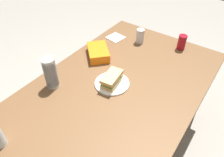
{
  "coord_description": "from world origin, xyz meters",
  "views": [
    {
      "loc": [
        0.86,
        0.58,
        1.72
      ],
      "look_at": [
        -0.01,
        -0.04,
        0.77
      ],
      "focal_mm": 34.52,
      "sensor_mm": 36.0,
      "label": 1
    }
  ],
  "objects_px": {
    "sandwich": "(112,79)",
    "soda_can_silver": "(140,36)",
    "chip_bag": "(98,52)",
    "dining_table": "(116,96)",
    "plastic_cup_stack": "(51,73)",
    "paper_plate": "(112,83)",
    "soda_can_red": "(182,42)"
  },
  "relations": [
    {
      "from": "sandwich",
      "to": "soda_can_silver",
      "type": "height_order",
      "value": "soda_can_silver"
    },
    {
      "from": "chip_bag",
      "to": "dining_table",
      "type": "bearing_deg",
      "value": 8.76
    },
    {
      "from": "plastic_cup_stack",
      "to": "chip_bag",
      "type": "bearing_deg",
      "value": 175.56
    },
    {
      "from": "dining_table",
      "to": "plastic_cup_stack",
      "type": "relative_size",
      "value": 7.55
    },
    {
      "from": "sandwich",
      "to": "paper_plate",
      "type": "bearing_deg",
      "value": -145.81
    },
    {
      "from": "soda_can_silver",
      "to": "soda_can_red",
      "type": "bearing_deg",
      "value": 108.84
    },
    {
      "from": "dining_table",
      "to": "soda_can_red",
      "type": "distance_m",
      "value": 0.73
    },
    {
      "from": "soda_can_red",
      "to": "chip_bag",
      "type": "xyz_separation_m",
      "value": [
        0.48,
        -0.49,
        -0.03
      ]
    },
    {
      "from": "dining_table",
      "to": "soda_can_silver",
      "type": "relative_size",
      "value": 13.68
    },
    {
      "from": "paper_plate",
      "to": "chip_bag",
      "type": "distance_m",
      "value": 0.35
    },
    {
      "from": "soda_can_red",
      "to": "chip_bag",
      "type": "distance_m",
      "value": 0.69
    },
    {
      "from": "paper_plate",
      "to": "chip_bag",
      "type": "height_order",
      "value": "chip_bag"
    },
    {
      "from": "dining_table",
      "to": "soda_can_silver",
      "type": "bearing_deg",
      "value": -165.14
    },
    {
      "from": "plastic_cup_stack",
      "to": "paper_plate",
      "type": "bearing_deg",
      "value": 127.61
    },
    {
      "from": "dining_table",
      "to": "chip_bag",
      "type": "relative_size",
      "value": 7.26
    },
    {
      "from": "chip_bag",
      "to": "plastic_cup_stack",
      "type": "distance_m",
      "value": 0.45
    },
    {
      "from": "dining_table",
      "to": "soda_can_silver",
      "type": "distance_m",
      "value": 0.62
    },
    {
      "from": "dining_table",
      "to": "soda_can_red",
      "type": "height_order",
      "value": "soda_can_red"
    },
    {
      "from": "chip_bag",
      "to": "soda_can_silver",
      "type": "bearing_deg",
      "value": 108.94
    },
    {
      "from": "dining_table",
      "to": "soda_can_red",
      "type": "bearing_deg",
      "value": 166.26
    },
    {
      "from": "paper_plate",
      "to": "soda_can_silver",
      "type": "relative_size",
      "value": 1.92
    },
    {
      "from": "soda_can_silver",
      "to": "paper_plate",
      "type": "bearing_deg",
      "value": 11.34
    },
    {
      "from": "plastic_cup_stack",
      "to": "soda_can_silver",
      "type": "bearing_deg",
      "value": 166.26
    },
    {
      "from": "sandwich",
      "to": "plastic_cup_stack",
      "type": "height_order",
      "value": "plastic_cup_stack"
    },
    {
      "from": "sandwich",
      "to": "chip_bag",
      "type": "height_order",
      "value": "sandwich"
    },
    {
      "from": "plastic_cup_stack",
      "to": "soda_can_silver",
      "type": "relative_size",
      "value": 1.81
    },
    {
      "from": "dining_table",
      "to": "plastic_cup_stack",
      "type": "height_order",
      "value": "plastic_cup_stack"
    },
    {
      "from": "chip_bag",
      "to": "plastic_cup_stack",
      "type": "height_order",
      "value": "plastic_cup_stack"
    },
    {
      "from": "paper_plate",
      "to": "soda_can_red",
      "type": "bearing_deg",
      "value": 162.81
    },
    {
      "from": "soda_can_red",
      "to": "chip_bag",
      "type": "relative_size",
      "value": 0.53
    },
    {
      "from": "dining_table",
      "to": "paper_plate",
      "type": "bearing_deg",
      "value": -109.26
    },
    {
      "from": "chip_bag",
      "to": "soda_can_silver",
      "type": "height_order",
      "value": "soda_can_silver"
    }
  ]
}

